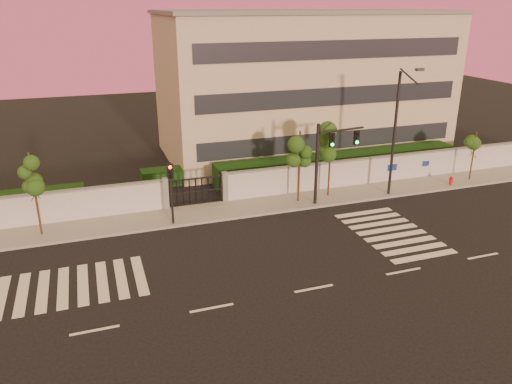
% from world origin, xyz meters
% --- Properties ---
extents(ground, '(120.00, 120.00, 0.00)m').
position_xyz_m(ground, '(0.00, 0.00, 0.00)').
color(ground, black).
rests_on(ground, ground).
extents(sidewalk, '(60.00, 3.00, 0.15)m').
position_xyz_m(sidewalk, '(0.00, 10.50, 0.07)').
color(sidewalk, gray).
rests_on(sidewalk, ground).
extents(perimeter_wall, '(60.00, 0.36, 2.20)m').
position_xyz_m(perimeter_wall, '(0.10, 12.00, 1.07)').
color(perimeter_wall, '#B1B4B8').
rests_on(perimeter_wall, ground).
extents(hedge_row, '(41.00, 4.25, 1.80)m').
position_xyz_m(hedge_row, '(1.17, 14.74, 0.82)').
color(hedge_row, black).
rests_on(hedge_row, ground).
extents(institutional_building, '(24.40, 12.40, 12.25)m').
position_xyz_m(institutional_building, '(9.00, 21.99, 6.16)').
color(institutional_building, '#BAB19D').
rests_on(institutional_building, ground).
extents(road_markings, '(57.00, 7.62, 0.02)m').
position_xyz_m(road_markings, '(-1.58, 3.76, 0.01)').
color(road_markings, silver).
rests_on(road_markings, ground).
extents(street_tree_c, '(1.45, 1.15, 5.09)m').
position_xyz_m(street_tree_c, '(-12.53, 10.39, 3.74)').
color(street_tree_c, '#382314').
rests_on(street_tree_c, ground).
extents(street_tree_d, '(1.57, 1.25, 5.01)m').
position_xyz_m(street_tree_d, '(3.70, 10.35, 3.68)').
color(street_tree_d, '#382314').
rests_on(street_tree_d, ground).
extents(street_tree_e, '(1.54, 1.22, 5.20)m').
position_xyz_m(street_tree_e, '(6.10, 10.62, 3.82)').
color(street_tree_e, '#382314').
rests_on(street_tree_e, ground).
extents(street_tree_f, '(1.37, 1.09, 3.85)m').
position_xyz_m(street_tree_f, '(17.90, 10.21, 2.83)').
color(street_tree_f, '#382314').
rests_on(street_tree_f, ground).
extents(traffic_signal_main, '(3.53, 0.61, 5.59)m').
position_xyz_m(traffic_signal_main, '(5.26, 9.50, 3.53)').
color(traffic_signal_main, black).
rests_on(traffic_signal_main, ground).
extents(traffic_signal_secondary, '(0.32, 0.32, 4.06)m').
position_xyz_m(traffic_signal_secondary, '(-5.03, 9.34, 2.58)').
color(traffic_signal_secondary, black).
rests_on(traffic_signal_secondary, ground).
extents(streetlight_east, '(0.54, 2.17, 9.03)m').
position_xyz_m(streetlight_east, '(10.26, 9.31, 4.88)').
color(streetlight_east, black).
rests_on(streetlight_east, ground).
extents(fire_hydrant, '(0.32, 0.30, 0.80)m').
position_xyz_m(fire_hydrant, '(15.69, 9.64, 0.40)').
color(fire_hydrant, red).
rests_on(fire_hydrant, ground).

